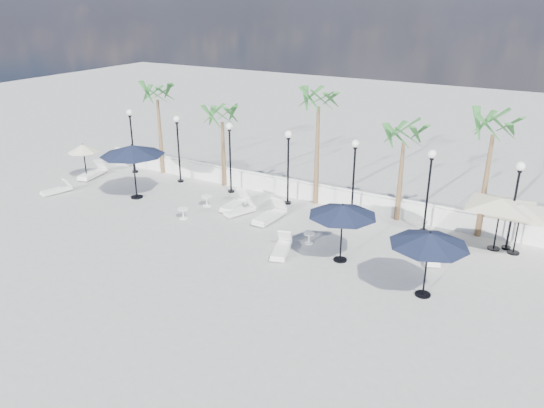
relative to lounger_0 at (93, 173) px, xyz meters
The scene contains 31 objects.
ground 12.85m from the lounger_0, 20.82° to the right, with size 100.00×100.00×0.00m, color #999994.
balustrade 12.36m from the lounger_0, 13.74° to the left, with size 26.00×0.30×1.01m.
lamppost_0 3.31m from the lounger_0, 52.13° to the left, with size 0.36×0.36×3.84m.
lamppost_1 5.81m from the lounger_0, 21.14° to the left, with size 0.36×0.36×3.84m.
lamppost_2 9.00m from the lounger_0, 12.82° to the left, with size 0.36×0.36×3.84m.
lamppost_3 12.36m from the lounger_0, ahead, with size 0.36×0.36×3.84m.
lamppost_4 15.78m from the lounger_0, ahead, with size 0.36×0.36×3.84m.
lamppost_5 19.23m from the lounger_0, ahead, with size 0.36×0.36×3.84m.
lamppost_6 22.70m from the lounger_0, ahead, with size 0.36×0.36×3.84m.
palm_0 5.89m from the lounger_0, 42.31° to the left, with size 2.60×2.60×5.50m.
palm_1 8.72m from the lounger_0, 20.02° to the left, with size 2.60×2.60×4.70m.
palm_2 14.33m from the lounger_0, 11.70° to the left, with size 2.60×2.60×6.10m.
palm_3 18.10m from the lounger_0, ahead, with size 2.60×2.60×4.90m.
palm_4 21.84m from the lounger_0, ahead, with size 2.60×2.60×5.70m.
lounger_0 is the anchor object (origin of this frame).
lounger_1 2.98m from the lounger_0, 81.88° to the right, with size 0.95×1.73×0.62m.
lounger_2 10.04m from the lounger_0, ahead, with size 0.70×2.03×0.76m.
lounger_3 10.67m from the lounger_0, ahead, with size 1.09×1.72×0.62m.
lounger_4 14.82m from the lounger_0, 12.51° to the right, with size 1.12×1.95×0.70m.
lounger_5 12.31m from the lounger_0, ahead, with size 0.80×2.20×0.81m.
lounger_6 19.94m from the lounger_0, ahead, with size 1.21×1.86×0.67m.
lounger_7 16.36m from the lounger_0, ahead, with size 0.66×1.73×0.64m.
side_table_0 8.61m from the lounger_0, ahead, with size 0.56×0.56×0.55m.
side_table_1 8.86m from the lounger_0, 14.80° to the right, with size 0.52×0.52×0.51m.
side_table_2 15.12m from the lounger_0, ahead, with size 0.48×0.48×0.47m.
parasol_navy_left 5.33m from the lounger_0, 15.16° to the right, with size 3.33×3.33×2.94m.
parasol_navy_mid 17.11m from the lounger_0, ahead, with size 2.77×2.77×2.48m.
parasol_navy_right 20.84m from the lounger_0, ahead, with size 2.79×2.79×2.50m.
parasol_cream_sq_a 22.20m from the lounger_0, ahead, with size 5.03×5.03×2.47m.
parasol_cream_sq_b 22.96m from the lounger_0, ahead, with size 4.70×4.70×2.36m.
parasol_cream_small 1.65m from the lounger_0, 89.41° to the right, with size 1.76×1.76×2.16m.
Camera 1 is at (11.91, -15.95, 9.99)m, focal length 35.00 mm.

